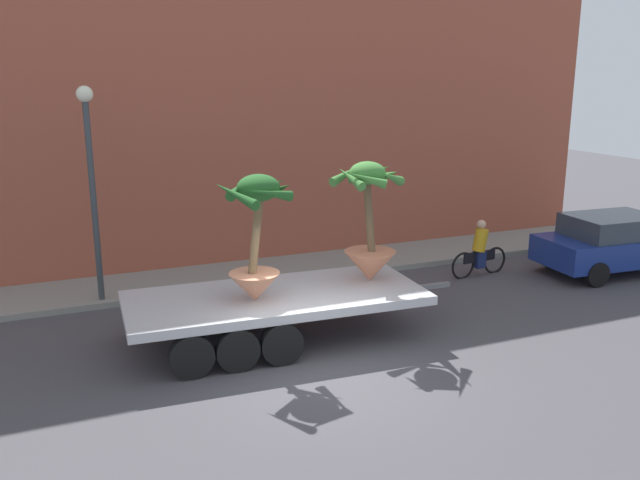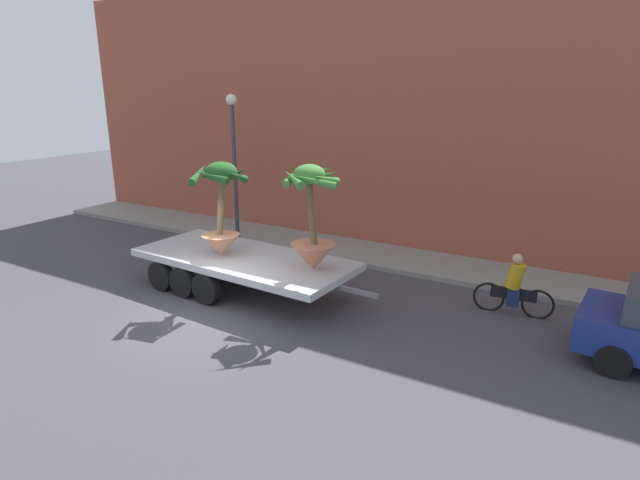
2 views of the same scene
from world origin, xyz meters
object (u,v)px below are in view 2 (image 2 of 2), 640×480
flatbed_trailer (237,262)px  potted_palm_rear (312,226)px  potted_palm_middle (221,210)px  cyclist (514,288)px  street_lamp (234,148)px

flatbed_trailer → potted_palm_rear: 2.66m
flatbed_trailer → potted_palm_middle: (-0.22, -0.27, 1.42)m
potted_palm_middle → cyclist: (6.87, 2.29, -1.52)m
potted_palm_rear → cyclist: 4.98m
potted_palm_rear → street_lamp: size_ratio=0.52×
potted_palm_middle → cyclist: size_ratio=1.33×
potted_palm_rear → street_lamp: (-5.13, 3.48, 1.17)m
flatbed_trailer → potted_palm_rear: size_ratio=2.75×
potted_palm_middle → potted_palm_rear: bearing=6.2°
street_lamp → cyclist: bearing=-8.8°
flatbed_trailer → potted_palm_rear: (2.32, 0.01, 1.29)m
potted_palm_middle → street_lamp: (-2.59, 3.76, 1.04)m
cyclist → street_lamp: 9.91m
street_lamp → flatbed_trailer: bearing=-51.2°
flatbed_trailer → street_lamp: bearing=128.8°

